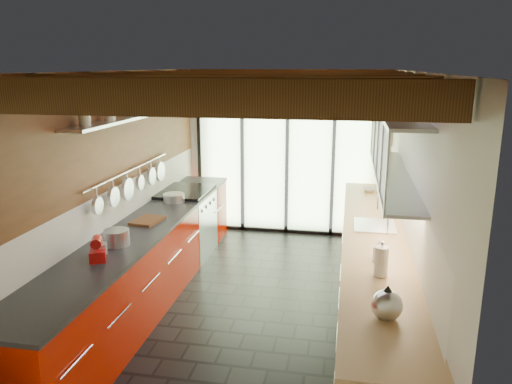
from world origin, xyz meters
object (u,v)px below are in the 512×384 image
(bowl, at_px, (369,190))
(kettle, at_px, (387,303))
(paper_towel, at_px, (381,262))
(stand_mixer, at_px, (98,250))
(soap_bottle, at_px, (379,250))

(bowl, bearing_deg, kettle, -90.00)
(paper_towel, bearing_deg, stand_mixer, -178.06)
(stand_mixer, bearing_deg, kettle, -14.46)
(kettle, height_order, paper_towel, paper_towel)
(stand_mixer, bearing_deg, bowl, 50.37)
(paper_towel, relative_size, soap_bottle, 1.47)
(kettle, distance_m, paper_towel, 0.74)
(soap_bottle, bearing_deg, bowl, 90.00)
(kettle, height_order, soap_bottle, kettle)
(kettle, xyz_separation_m, bowl, (0.00, 3.72, -0.09))
(paper_towel, bearing_deg, bowl, 90.00)
(soap_bottle, bearing_deg, paper_towel, -90.00)
(paper_towel, xyz_separation_m, soap_bottle, (0.00, 0.34, -0.02))
(soap_bottle, relative_size, bowl, 1.13)
(stand_mixer, xyz_separation_m, kettle, (2.54, -0.65, 0.03))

